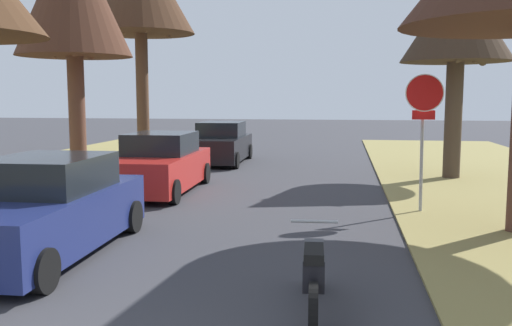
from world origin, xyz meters
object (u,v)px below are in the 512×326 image
Objects in this scene: stop_sign_far at (424,113)px; parked_sedan_navy at (45,210)px; parked_motorcycle at (314,273)px; parked_sedan_red at (160,165)px; street_tree_right_mid_b at (457,21)px; parked_sedan_black at (221,144)px.

parked_sedan_navy is (-6.41, -4.28, -1.47)m from stop_sign_far.
parked_sedan_navy is 4.75m from parked_motorcycle.
parked_sedan_red is at bearing 120.01° from parked_motorcycle.
street_tree_right_mid_b is 12.79m from parked_motorcycle.
parked_sedan_navy is at bearing -88.82° from parked_sedan_red.
parked_sedan_red reaches higher than parked_motorcycle.
parked_sedan_red and parked_sedan_black have the same top height.
parked_motorcycle is (4.39, -1.78, -0.24)m from parked_sedan_navy.
street_tree_right_mid_b is 9.47m from parked_sedan_black.
parked_sedan_navy is 1.00× the size of parked_sedan_red.
parked_sedan_red is 9.04m from parked_motorcycle.
street_tree_right_mid_b is 13.24m from parked_sedan_navy.
street_tree_right_mid_b reaches higher than parked_sedan_navy.
stop_sign_far reaches higher than parked_sedan_black.
street_tree_right_mid_b is at bearing -20.96° from parked_sedan_black.
parked_sedan_red is (-6.54, 1.77, -1.47)m from stop_sign_far.
parked_sedan_red is at bearing 164.88° from stop_sign_far.
parked_motorcycle is (4.52, -7.82, -0.24)m from parked_sedan_red.
parked_sedan_red is 6.71m from parked_sedan_black.
stop_sign_far is at bearing 71.58° from parked_motorcycle.
stop_sign_far reaches higher than parked_motorcycle.
street_tree_right_mid_b is at bearing 72.35° from parked_motorcycle.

